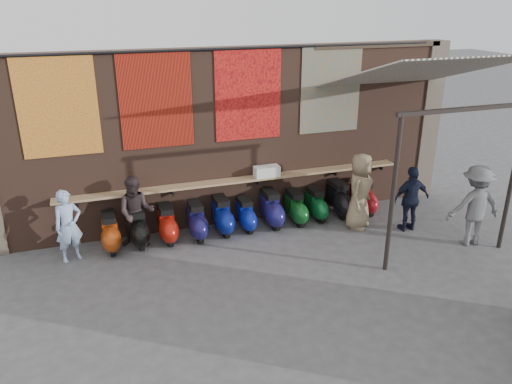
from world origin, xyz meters
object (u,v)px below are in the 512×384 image
at_px(scooter_stool_8, 316,204).
at_px(scooter_stool_9, 339,199).
at_px(scooter_stool_5, 246,215).
at_px(diner_right, 137,212).
at_px(shopper_grey, 475,205).
at_px(scooter_stool_3, 196,221).
at_px(scooter_stool_2, 167,224).
at_px(scooter_stool_10, 362,197).
at_px(scooter_stool_4, 222,216).
at_px(shopper_tan, 360,191).
at_px(diner_left, 68,226).
at_px(scooter_stool_1, 139,228).
at_px(scooter_stool_6, 271,209).
at_px(shelf_box, 267,171).
at_px(scooter_stool_7, 295,208).
at_px(shopper_navy, 411,199).
at_px(scooter_stool_0, 110,233).

xyz_separation_m(scooter_stool_8, scooter_stool_9, (0.60, 0.00, 0.05)).
xyz_separation_m(scooter_stool_5, diner_right, (-2.40, -0.01, 0.41)).
bearing_deg(scooter_stool_9, shopper_grey, -48.54).
relative_size(scooter_stool_3, scooter_stool_8, 1.09).
bearing_deg(scooter_stool_2, scooter_stool_10, -0.41).
xyz_separation_m(scooter_stool_3, scooter_stool_4, (0.60, 0.06, 0.01)).
bearing_deg(shopper_grey, scooter_stool_4, -14.00).
distance_m(scooter_stool_3, shopper_tan, 3.74).
xyz_separation_m(scooter_stool_4, diner_left, (-3.21, -0.19, 0.34)).
relative_size(scooter_stool_1, scooter_stool_6, 0.96).
distance_m(scooter_stool_8, shopper_tan, 1.15).
bearing_deg(shopper_tan, shelf_box, 107.14).
relative_size(shelf_box, diner_right, 0.37).
relative_size(scooter_stool_4, shopper_grey, 0.49).
xyz_separation_m(scooter_stool_1, diner_right, (-0.02, -0.03, 0.38)).
height_order(scooter_stool_9, shopper_tan, shopper_tan).
xyz_separation_m(scooter_stool_7, scooter_stool_8, (0.56, 0.06, -0.01)).
relative_size(shopper_navy, shopper_tan, 0.86).
relative_size(diner_left, shopper_grey, 0.84).
distance_m(scooter_stool_8, scooter_stool_10, 1.23).
bearing_deg(diner_right, scooter_stool_8, 13.79).
height_order(scooter_stool_4, diner_left, diner_left).
distance_m(shelf_box, scooter_stool_4, 1.46).
distance_m(scooter_stool_0, scooter_stool_4, 2.43).
xyz_separation_m(scooter_stool_2, scooter_stool_8, (3.56, 0.02, -0.03)).
bearing_deg(scooter_stool_5, shopper_navy, -19.22).
distance_m(scooter_stool_5, diner_left, 3.78).
relative_size(scooter_stool_3, diner_left, 0.57).
bearing_deg(scooter_stool_6, shopper_tan, -20.92).
xyz_separation_m(scooter_stool_2, scooter_stool_4, (1.24, 0.01, 0.01)).
bearing_deg(scooter_stool_1, scooter_stool_10, -0.59).
relative_size(scooter_stool_10, shopper_navy, 0.58).
xyz_separation_m(scooter_stool_1, scooter_stool_8, (4.16, -0.00, -0.03)).
bearing_deg(diner_right, shopper_tan, 5.27).
relative_size(diner_left, shopper_tan, 0.84).
relative_size(scooter_stool_1, scooter_stool_2, 1.00).
bearing_deg(shelf_box, scooter_stool_1, -174.86).
distance_m(scooter_stool_1, shopper_tan, 4.96).
relative_size(scooter_stool_3, diner_right, 0.54).
xyz_separation_m(scooter_stool_0, scooter_stool_6, (3.60, 0.04, 0.02)).
relative_size(scooter_stool_7, scooter_stool_8, 1.04).
bearing_deg(shelf_box, scooter_stool_0, -174.89).
xyz_separation_m(scooter_stool_1, shopper_navy, (5.90, -1.25, 0.36)).
xyz_separation_m(diner_left, shopper_grey, (8.13, -2.05, 0.14)).
distance_m(scooter_stool_7, shopper_tan, 1.53).
distance_m(scooter_stool_6, diner_left, 4.40).
distance_m(scooter_stool_3, scooter_stool_9, 3.53).
bearing_deg(scooter_stool_5, scooter_stool_7, -1.89).
relative_size(scooter_stool_1, shopper_navy, 0.55).
relative_size(scooter_stool_4, scooter_stool_5, 1.13).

